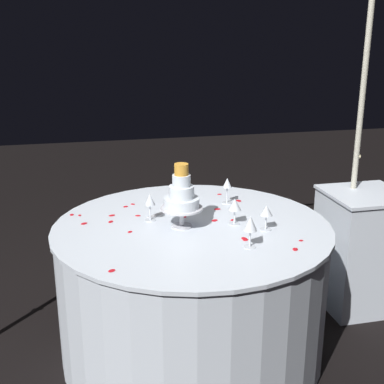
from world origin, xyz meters
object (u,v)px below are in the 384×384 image
Objects in this scene: wine_glass_4 at (227,185)px; wine_glass_5 at (235,205)px; side_table at (361,250)px; tiered_cake at (182,196)px; wine_glass_1 at (250,225)px; wine_glass_0 at (150,201)px; wine_glass_2 at (266,212)px; wine_glass_3 at (174,188)px; decorative_arch at (178,62)px; cake_knife at (170,210)px; main_table at (192,288)px.

wine_glass_4 reaches higher than wine_glass_5.
side_table is 1.38m from tiered_cake.
wine_glass_1 is at bearing -52.21° from tiered_cake.
wine_glass_2 is (0.56, -0.27, -0.01)m from wine_glass_0.
tiered_cake is 2.16× the size of wine_glass_1.
decorative_arch is at bearing 37.65° from wine_glass_3.
tiered_cake reaches higher than side_table.
cake_knife is at bearing 45.09° from wine_glass_0.
decorative_arch is 0.83m from cake_knife.
decorative_arch reaches higher than tiered_cake.
wine_glass_2 is 0.60m from cake_knife.
wine_glass_0 is (-1.39, -0.13, 0.48)m from side_table.
wine_glass_0 is 0.62m from wine_glass_1.
wine_glass_4 is at bearing 82.76° from wine_glass_1.
wine_glass_4 is at bearing 21.03° from wine_glass_0.
main_table is at bearing 15.97° from tiered_cake.
side_table is at bearing 31.32° from wine_glass_1.
wine_glass_2 is 0.94× the size of wine_glass_5.
main_table is 0.59m from wine_glass_3.
main_table is 10.31× the size of wine_glass_5.
side_table is at bearing 5.46° from wine_glass_0.
main_table is 0.62m from wine_glass_2.
wine_glass_0 is 0.61× the size of cake_knife.
wine_glass_5 is at bearing -19.68° from wine_glass_0.
wine_glass_0 is 0.22m from cake_knife.
wine_glass_2 is 0.46m from wine_glass_4.
wine_glass_3 is at bearing 51.29° from wine_glass_0.
main_table is 0.55m from wine_glass_0.
wine_glass_0 reaches higher than wine_glass_2.
wine_glass_4 reaches higher than wine_glass_3.
cake_knife is at bearing -171.00° from wine_glass_4.
decorative_arch is 17.88× the size of wine_glass_2.
tiered_cake is at bearing -86.44° from cake_knife.
wine_glass_3 is (-0.03, 0.33, 0.49)m from main_table.
wine_glass_3 is at bearing 95.03° from main_table.
wine_glass_0 is 0.99× the size of wine_glass_4.
side_table is at bearing -5.44° from decorative_arch.
tiered_cake is 0.20m from wine_glass_0.
wine_glass_0 is at bearing -130.33° from decorative_arch.
wine_glass_5 is (-0.13, 0.12, 0.01)m from wine_glass_2.
wine_glass_1 is at bearing -93.99° from wine_glass_5.
main_table is at bearing -90.20° from decorative_arch.
wine_glass_4 is (-0.90, 0.06, 0.48)m from side_table.
main_table is 1.21m from side_table.
wine_glass_2 is at bearing -51.93° from wine_glass_3.
decorative_arch reaches higher than side_table.
side_table is 2.27× the size of tiered_cake.
wine_glass_5 reaches higher than main_table.
decorative_arch is 15.39× the size of wine_glass_4.
main_table is 0.55m from tiered_cake.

